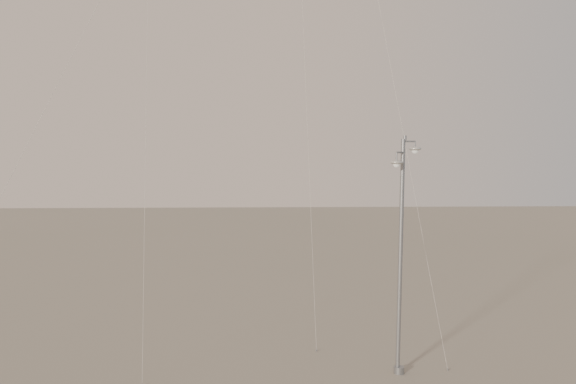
{
  "coord_description": "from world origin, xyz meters",
  "views": [
    {
      "loc": [
        1.16,
        -20.6,
        9.57
      ],
      "look_at": [
        2.15,
        5.0,
        7.75
      ],
      "focal_mm": 40.0,
      "sensor_mm": 36.0,
      "label": 1
    }
  ],
  "objects": [
    {
      "name": "street_lamp",
      "position": [
        6.89,
        5.61,
        5.34
      ],
      "size": [
        1.42,
        1.11,
        10.02
      ],
      "color": "gray",
      "rests_on": "ground"
    },
    {
      "name": "kite_3",
      "position": [
        -4.9,
        2.47,
        13.91
      ],
      "size": [
        7.73,
        7.81,
        19.72
      ],
      "rotation": [
        0.0,
        0.0,
        -0.39
      ],
      "color": "maroon",
      "rests_on": "ground"
    },
    {
      "name": "kite_4",
      "position": [
        7.27,
        12.34,
        15.58
      ],
      "size": [
        2.46,
        8.45,
        20.01
      ],
      "rotation": [
        0.0,
        0.0,
        1.35
      ],
      "color": "#2B2624",
      "rests_on": "ground"
    }
  ]
}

